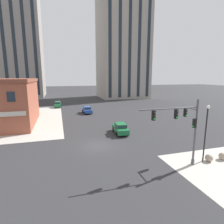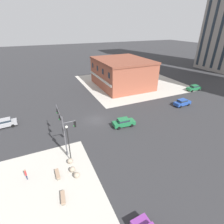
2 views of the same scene
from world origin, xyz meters
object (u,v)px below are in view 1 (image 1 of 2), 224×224
(bollard_sphere_curb_a, at_px, (209,158))
(car_main_southbound_far, at_px, (87,110))
(street_lamp_corner_near, at_px, (206,127))
(car_main_northbound_near, at_px, (120,128))
(car_main_northbound_far, at_px, (58,104))
(bollard_sphere_curb_b, at_px, (222,156))
(traffic_signal_main, at_px, (185,124))

(bollard_sphere_curb_a, height_order, car_main_southbound_far, car_main_southbound_far)
(street_lamp_corner_near, xyz_separation_m, car_main_southbound_far, (-7.90, 29.52, -2.83))
(car_main_northbound_near, bearing_deg, car_main_northbound_far, 107.88)
(street_lamp_corner_near, bearing_deg, car_main_northbound_near, 114.49)
(bollard_sphere_curb_b, height_order, car_main_northbound_near, car_main_northbound_near)
(bollard_sphere_curb_b, xyz_separation_m, car_main_northbound_near, (-7.64, 11.99, 0.52))
(street_lamp_corner_near, bearing_deg, car_main_northbound_far, 109.82)
(bollard_sphere_curb_a, bearing_deg, car_main_northbound_near, 116.26)
(car_main_northbound_near, bearing_deg, street_lamp_corner_near, -65.51)
(bollard_sphere_curb_b, distance_m, car_main_northbound_near, 14.23)
(car_main_southbound_far, bearing_deg, bollard_sphere_curb_b, -71.10)
(bollard_sphere_curb_a, distance_m, street_lamp_corner_near, 3.40)
(car_main_northbound_far, bearing_deg, car_main_northbound_near, -72.12)
(bollard_sphere_curb_b, height_order, street_lamp_corner_near, street_lamp_corner_near)
(car_main_northbound_far, height_order, car_main_southbound_far, same)
(street_lamp_corner_near, bearing_deg, car_main_southbound_far, 104.98)
(bollard_sphere_curb_b, relative_size, street_lamp_corner_near, 0.13)
(car_main_southbound_far, bearing_deg, car_main_northbound_far, 120.92)
(bollard_sphere_curb_a, bearing_deg, street_lamp_corner_near, 156.45)
(traffic_signal_main, xyz_separation_m, car_main_northbound_near, (-2.62, 11.74, -3.38))
(bollard_sphere_curb_a, distance_m, car_main_northbound_near, 13.32)
(car_main_northbound_near, bearing_deg, bollard_sphere_curb_a, -63.74)
(street_lamp_corner_near, bearing_deg, bollard_sphere_curb_b, -7.38)
(traffic_signal_main, bearing_deg, car_main_northbound_near, 102.59)
(traffic_signal_main, distance_m, street_lamp_corner_near, 2.76)
(car_main_northbound_near, relative_size, car_main_southbound_far, 1.01)
(traffic_signal_main, relative_size, street_lamp_corner_near, 1.11)
(bollard_sphere_curb_b, bearing_deg, car_main_northbound_near, 122.50)
(car_main_northbound_near, xyz_separation_m, car_main_southbound_far, (-2.57, 17.83, 0.00))
(car_main_southbound_far, bearing_deg, bollard_sphere_curb_a, -74.13)
(bollard_sphere_curb_b, xyz_separation_m, car_main_southbound_far, (-10.21, 29.82, 0.52))
(bollard_sphere_curb_b, bearing_deg, street_lamp_corner_near, 172.62)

